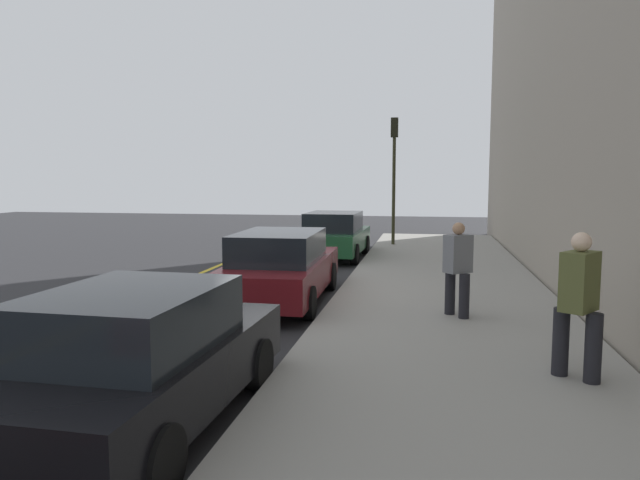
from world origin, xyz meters
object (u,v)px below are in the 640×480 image
at_px(pedestrian_olive_coat, 579,301).
at_px(pedestrian_grey_coat, 458,267).
at_px(parked_car_black, 139,359).
at_px(traffic_light_pole, 394,160).
at_px(parked_car_green, 334,235).
at_px(parked_car_maroon, 281,267).

distance_m(pedestrian_olive_coat, pedestrian_grey_coat, 3.38).
bearing_deg(parked_car_black, traffic_light_pole, -5.82).
height_order(parked_car_green, traffic_light_pole, traffic_light_pole).
relative_size(pedestrian_grey_coat, traffic_light_pole, 0.36).
bearing_deg(parked_car_black, parked_car_green, 0.14).
relative_size(parked_car_black, traffic_light_pole, 0.92).
height_order(parked_car_maroon, traffic_light_pole, traffic_light_pole).
relative_size(parked_car_maroon, pedestrian_grey_coat, 2.87).
distance_m(parked_car_maroon, pedestrian_grey_coat, 3.77).
bearing_deg(parked_car_maroon, parked_car_green, -0.48).
height_order(pedestrian_olive_coat, traffic_light_pole, traffic_light_pole).
xyz_separation_m(parked_car_green, pedestrian_grey_coat, (-8.12, -3.49, 0.29)).
distance_m(pedestrian_olive_coat, traffic_light_pole, 14.90).
relative_size(parked_car_green, traffic_light_pole, 0.90).
distance_m(parked_car_maroon, parked_car_green, 6.89).
relative_size(parked_car_black, pedestrian_grey_coat, 2.52).
bearing_deg(parked_car_black, parked_car_maroon, 0.81).
bearing_deg(pedestrian_grey_coat, traffic_light_pole, 8.98).
xyz_separation_m(parked_car_black, parked_car_green, (13.25, 0.03, -0.00)).
distance_m(parked_car_black, pedestrian_grey_coat, 6.20).
distance_m(parked_car_green, pedestrian_grey_coat, 8.84).
bearing_deg(traffic_light_pole, pedestrian_olive_coat, -167.96).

